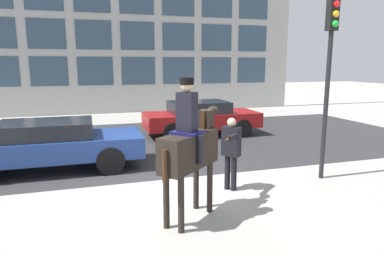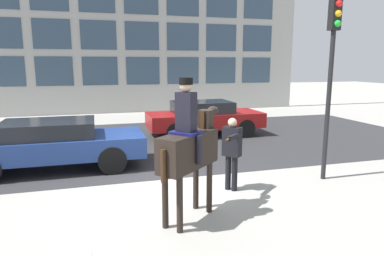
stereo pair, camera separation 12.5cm
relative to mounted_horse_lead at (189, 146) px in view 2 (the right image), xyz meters
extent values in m
plane|color=#9E9B93|center=(-0.01, 1.76, -1.38)|extent=(80.00, 80.00, 0.00)
cube|color=#2D2D30|center=(-0.01, 6.51, -1.37)|extent=(22.09, 8.50, 0.01)
cube|color=#33475B|center=(-6.09, 14.59, 1.06)|extent=(1.94, 0.02, 1.59)
cube|color=#33475B|center=(-3.66, 14.59, 1.06)|extent=(1.94, 0.02, 1.59)
cube|color=#33475B|center=(-1.23, 14.59, 1.06)|extent=(1.94, 0.02, 1.59)
cube|color=#33475B|center=(1.20, 14.59, 1.06)|extent=(1.94, 0.02, 1.59)
cube|color=#33475B|center=(3.63, 14.59, 1.06)|extent=(1.94, 0.02, 1.59)
cube|color=#33475B|center=(6.06, 14.59, 1.06)|extent=(1.94, 0.02, 1.59)
cube|color=#33475B|center=(8.49, 14.59, 1.06)|extent=(1.94, 0.02, 1.59)
cube|color=#33475B|center=(-6.09, 14.59, 3.04)|extent=(1.94, 0.02, 1.59)
cube|color=#33475B|center=(-3.66, 14.59, 3.04)|extent=(1.94, 0.02, 1.59)
cube|color=#33475B|center=(-1.23, 14.59, 3.04)|extent=(1.94, 0.02, 1.59)
cube|color=#33475B|center=(1.20, 14.59, 3.04)|extent=(1.94, 0.02, 1.59)
cube|color=#33475B|center=(3.63, 14.59, 3.04)|extent=(1.94, 0.02, 1.59)
cube|color=#33475B|center=(6.06, 14.59, 3.04)|extent=(1.94, 0.02, 1.59)
cube|color=#33475B|center=(8.49, 14.59, 3.04)|extent=(1.94, 0.02, 1.59)
cube|color=#33475B|center=(1.20, 14.59, 5.03)|extent=(1.94, 0.02, 1.59)
cube|color=#33475B|center=(3.63, 14.59, 5.03)|extent=(1.94, 0.02, 1.59)
cube|color=#33475B|center=(6.06, 14.59, 5.03)|extent=(1.94, 0.02, 1.59)
cube|color=#33475B|center=(8.49, 14.59, 5.03)|extent=(1.94, 0.02, 1.59)
cube|color=black|center=(-0.02, -0.02, -0.06)|extent=(1.32, 1.23, 0.63)
cylinder|color=black|center=(0.25, 0.42, -0.88)|extent=(0.11, 0.11, 1.00)
cylinder|color=black|center=(0.45, 0.18, -0.88)|extent=(0.11, 0.11, 1.00)
cylinder|color=black|center=(-0.50, -0.22, -0.88)|extent=(0.11, 0.11, 1.00)
cylinder|color=black|center=(-0.29, -0.46, -0.88)|extent=(0.11, 0.11, 1.00)
cube|color=black|center=(0.43, 0.37, 0.31)|extent=(0.31, 0.31, 0.56)
cube|color=#382314|center=(0.34, 0.29, 0.33)|extent=(0.08, 0.09, 0.51)
ellipsoid|color=black|center=(0.63, 0.54, 0.55)|extent=(0.35, 0.34, 0.17)
cube|color=silver|center=(0.69, 0.60, 0.57)|extent=(0.11, 0.11, 0.07)
cylinder|color=#382314|center=(-0.57, -0.49, -0.17)|extent=(0.09, 0.09, 0.55)
cube|color=#14144C|center=(-0.07, -0.06, 0.27)|extent=(0.62, 0.63, 0.05)
cube|color=black|center=(-0.07, -0.06, 0.64)|extent=(0.38, 0.39, 0.68)
sphere|color=#D1A889|center=(-0.07, -0.06, 1.09)|extent=(0.22, 0.22, 0.22)
cylinder|color=black|center=(-0.07, -0.06, 1.16)|extent=(0.24, 0.24, 0.12)
cylinder|color=black|center=(-0.25, 0.14, 0.00)|extent=(0.11, 0.11, 0.50)
cylinder|color=black|center=(0.10, -0.27, 0.00)|extent=(0.11, 0.11, 0.50)
cylinder|color=black|center=(1.36, 1.10, -0.98)|extent=(0.13, 0.13, 0.80)
cylinder|color=black|center=(1.25, 1.22, -0.98)|extent=(0.13, 0.13, 0.80)
cube|color=black|center=(1.31, 1.16, -0.25)|extent=(0.43, 0.44, 0.66)
sphere|color=#D1A889|center=(1.31, 1.16, 0.18)|extent=(0.20, 0.20, 0.20)
cube|color=black|center=(1.22, 0.85, -0.07)|extent=(0.47, 0.43, 0.09)
cone|color=orange|center=(0.96, 0.62, -0.07)|extent=(0.16, 0.15, 0.04)
cube|color=navy|center=(-2.69, 3.92, -0.73)|extent=(4.73, 1.85, 0.55)
cube|color=black|center=(-2.81, 3.92, -0.25)|extent=(2.37, 1.63, 0.42)
cylinder|color=black|center=(-1.23, 3.07, -1.01)|extent=(0.73, 0.22, 0.73)
cylinder|color=black|center=(-1.23, 4.77, -1.01)|extent=(0.73, 0.22, 0.73)
cylinder|color=black|center=(-4.16, 4.77, -1.01)|extent=(0.73, 0.22, 0.73)
cube|color=maroon|center=(2.59, 7.09, -0.73)|extent=(4.52, 1.83, 0.57)
cube|color=black|center=(2.47, 7.09, -0.22)|extent=(2.26, 1.61, 0.44)
cylinder|color=black|center=(3.99, 6.25, -1.02)|extent=(0.72, 0.22, 0.72)
cylinder|color=black|center=(3.99, 7.94, -1.02)|extent=(0.72, 0.22, 0.72)
cylinder|color=black|center=(1.19, 6.25, -1.02)|extent=(0.72, 0.22, 0.72)
cylinder|color=black|center=(1.19, 7.94, -1.02)|extent=(0.72, 0.22, 0.72)
cylinder|color=black|center=(3.82, 1.26, 0.42)|extent=(0.11, 0.11, 3.59)
cube|color=black|center=(3.82, 1.26, 2.57)|extent=(0.24, 0.19, 0.72)
sphere|color=red|center=(3.82, 1.14, 2.79)|extent=(0.15, 0.15, 0.15)
sphere|color=orange|center=(3.82, 1.14, 2.57)|extent=(0.15, 0.15, 0.15)
sphere|color=green|center=(3.82, 1.14, 2.36)|extent=(0.15, 0.15, 0.15)
camera|label=1|loc=(-1.69, -5.69, 1.45)|focal=32.00mm
camera|label=2|loc=(-1.57, -5.72, 1.45)|focal=32.00mm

